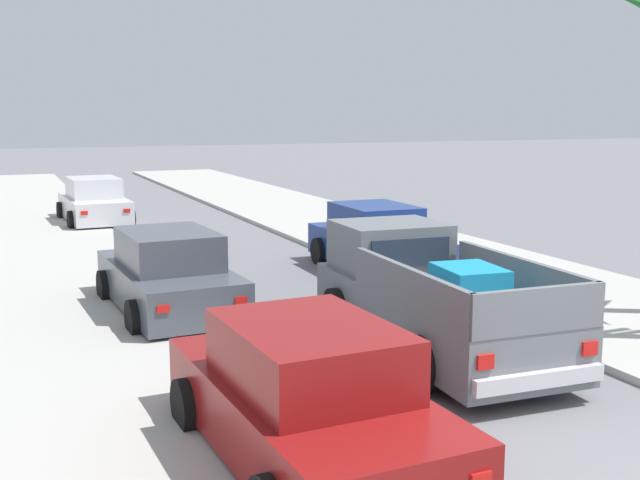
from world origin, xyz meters
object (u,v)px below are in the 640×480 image
object	(u,v)px
pickup_truck	(429,299)
car_right_near	(94,202)
car_left_near	(306,399)
car_left_mid	(168,275)
car_right_mid	(376,241)

from	to	relation	value
pickup_truck	car_right_near	bearing A→B (deg)	100.74
pickup_truck	car_right_near	world-z (taller)	pickup_truck
car_left_near	pickup_truck	bearing A→B (deg)	42.52
pickup_truck	car_right_near	xyz separation A→B (m)	(-3.04, 16.06, -0.08)
car_left_near	car_right_near	bearing A→B (deg)	89.47
car_left_mid	pickup_truck	bearing A→B (deg)	-48.75
pickup_truck	car_right_near	size ratio (longest dim) A/B	1.22
car_right_mid	car_right_near	bearing A→B (deg)	115.78
car_right_near	car_left_mid	bearing A→B (deg)	-90.88
car_right_near	car_right_mid	size ratio (longest dim) A/B	1.01
car_right_near	car_left_mid	distance (m)	12.37
car_left_near	car_right_mid	world-z (taller)	same
car_left_mid	car_right_mid	world-z (taller)	same
car_right_near	car_right_mid	world-z (taller)	same
pickup_truck	car_right_near	distance (m)	16.34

